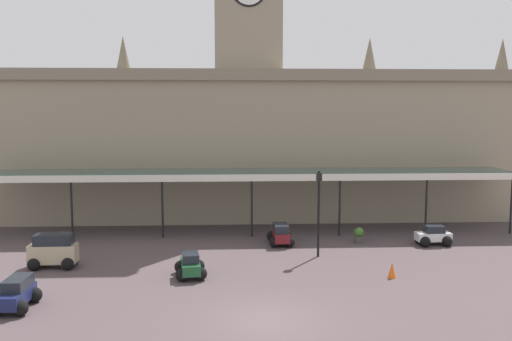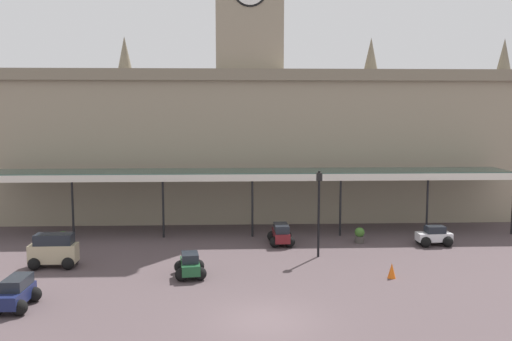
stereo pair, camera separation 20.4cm
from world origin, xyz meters
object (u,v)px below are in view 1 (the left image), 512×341
Objects in this scene: car_maroon_estate at (280,235)px; car_green_sedan at (190,267)px; car_white_sedan at (433,237)px; planter_near_kerb at (62,239)px; car_beige_van at (53,252)px; car_navy_estate at (17,295)px; planter_by_canopy at (359,235)px; traffic_cone at (392,270)px; victorian_lamppost at (319,203)px.

car_green_sedan is at bearing -129.16° from car_maroon_estate.
car_white_sedan is at bearing 21.27° from car_green_sedan.
car_beige_van is at bearing -78.71° from planter_near_kerb.
car_maroon_estate is 15.58m from car_navy_estate.
planter_by_canopy is (-4.35, 0.79, -0.01)m from car_white_sedan.
car_navy_estate is (0.35, -5.82, -0.24)m from car_beige_van.
car_navy_estate is 16.99m from traffic_cone.
car_beige_van reaches higher than planter_near_kerb.
car_green_sedan is 15.27m from car_white_sedan.
planter_by_canopy is at bearing 1.97° from car_maroon_estate.
car_navy_estate is at bearing -139.54° from car_maroon_estate.
car_maroon_estate reaches higher than traffic_cone.
car_maroon_estate is 2.37× the size of planter_near_kerb.
traffic_cone is (9.83, -0.66, -0.13)m from car_green_sedan.
traffic_cone is 0.78× the size of planter_near_kerb.
planter_near_kerb is (-8.02, 6.04, -0.01)m from car_green_sedan.
car_white_sedan is 0.92× the size of car_maroon_estate.
victorian_lamppost is 15.33m from planter_near_kerb.
car_beige_van is 17.64m from planter_by_canopy.
victorian_lamppost reaches higher than car_navy_estate.
planter_near_kerb and planter_by_canopy have the same top height.
car_maroon_estate is 1.00× the size of car_navy_estate.
car_navy_estate is (-11.85, -10.11, 0.00)m from car_maroon_estate.
car_beige_van is 1.16× the size of car_white_sedan.
planter_by_canopy is (17.07, 4.46, -0.32)m from car_beige_van.
car_maroon_estate is (12.20, 4.29, -0.24)m from car_beige_van.
victorian_lamppost is at bearing 5.88° from car_beige_van.
planter_near_kerb is at bearing 101.29° from car_beige_van.
planter_by_canopy is (0.05, 6.99, 0.11)m from traffic_cone.
car_beige_van is at bearing -174.12° from victorian_lamppost.
victorian_lamppost is (-7.38, -2.23, 2.51)m from car_white_sedan.
car_white_sedan is at bearing -10.23° from planter_by_canopy.
planter_near_kerb is (-1.18, 9.99, -0.07)m from car_navy_estate.
victorian_lamppost is (6.85, 3.31, 2.51)m from car_green_sedan.
car_green_sedan is 11.73m from planter_by_canopy.
car_white_sedan is 2.17× the size of planter_by_canopy.
planter_by_canopy is at bearing 32.63° from car_green_sedan.
car_green_sedan is 10.04m from planter_near_kerb.
car_beige_van is at bearing -160.63° from car_maroon_estate.
traffic_cone is (17.02, -2.53, -0.43)m from car_beige_van.
car_maroon_estate is 0.47× the size of victorian_lamppost.
traffic_cone is (4.81, -6.82, -0.19)m from car_maroon_estate.
car_beige_van is at bearing 93.41° from car_navy_estate.
planter_near_kerb is at bearing 178.72° from car_white_sedan.
car_navy_estate is 2.35× the size of planter_near_kerb.
traffic_cone is at bearing 11.16° from car_navy_estate.
car_white_sedan is 22.25m from planter_near_kerb.
car_green_sedan is 0.95× the size of car_maroon_estate.
planter_near_kerb is (-22.25, 0.50, -0.01)m from car_white_sedan.
car_maroon_estate is at bearing -178.03° from planter_by_canopy.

